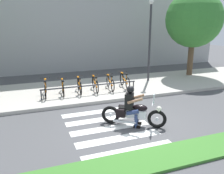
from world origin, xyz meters
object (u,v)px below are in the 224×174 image
object	(u,v)px
motorcycle	(134,113)
rider	(132,103)
bicycle_3	(95,84)
bike_rack	(90,86)
bicycle_2	(79,85)
tree_near_rack	(194,19)
bicycle_1	(63,87)
bicycle_0	(46,88)
bicycle_4	(110,83)
street_lamp	(150,34)
bicycle_5	(125,81)

from	to	relation	value
motorcycle	rider	bearing A→B (deg)	143.22
bicycle_3	bike_rack	xyz separation A→B (m)	(-0.40, -0.55, 0.07)
bicycle_3	bicycle_2	bearing A→B (deg)	-179.98
rider	tree_near_rack	size ratio (longest dim) A/B	0.27
bicycle_3	bike_rack	distance (m)	0.69
motorcycle	tree_near_rack	world-z (taller)	tree_near_rack
bicycle_1	tree_near_rack	xyz separation A→B (m)	(8.43, 1.37, 3.16)
rider	bicycle_0	world-z (taller)	rider
bicycle_1	bike_rack	bearing A→B (deg)	-24.56
bicycle_2	bicycle_4	world-z (taller)	bicycle_2
bicycle_1	bicycle_2	world-z (taller)	bicycle_2
bicycle_0	street_lamp	size ratio (longest dim) A/B	0.36
motorcycle	street_lamp	size ratio (longest dim) A/B	0.42
rider	tree_near_rack	world-z (taller)	tree_near_rack
bicycle_1	bike_rack	world-z (taller)	bicycle_1
bicycle_1	tree_near_rack	distance (m)	9.11
street_lamp	bicycle_3	bearing A→B (deg)	-164.70
bicycle_1	street_lamp	bearing A→B (deg)	10.65
bicycle_3	bicycle_4	bearing A→B (deg)	0.02
bicycle_3	tree_near_rack	bearing A→B (deg)	11.40
bicycle_2	bicycle_0	bearing A→B (deg)	180.00
motorcycle	bicycle_5	xyz separation A→B (m)	(1.48, 4.18, 0.05)
bicycle_2	bicycle_5	bearing A→B (deg)	-0.01
tree_near_rack	bicycle_2	bearing A→B (deg)	-169.78
bike_rack	tree_near_rack	distance (m)	8.08
bicycle_4	bicycle_5	distance (m)	0.81
bicycle_2	bike_rack	distance (m)	0.69
tree_near_rack	bike_rack	bearing A→B (deg)	-165.04
motorcycle	bicycle_5	bearing A→B (deg)	70.52
bike_rack	street_lamp	size ratio (longest dim) A/B	0.99
bicycle_2	bicycle_4	distance (m)	1.62
motorcycle	bicycle_3	bearing A→B (deg)	91.91
bicycle_3	street_lamp	distance (m)	4.36
motorcycle	bike_rack	world-z (taller)	motorcycle
motorcycle	bicycle_1	distance (m)	4.54
bicycle_1	bicycle_2	bearing A→B (deg)	-0.05
rider	street_lamp	bearing A→B (deg)	55.71
bicycle_1	street_lamp	size ratio (longest dim) A/B	0.33
bicycle_3	rider	bearing A→B (deg)	-88.92
street_lamp	bike_rack	bearing A→B (deg)	-158.92
bicycle_4	bike_rack	size ratio (longest dim) A/B	0.34
rider	tree_near_rack	bearing A→B (deg)	39.27
bicycle_4	tree_near_rack	bearing A→B (deg)	12.89
bicycle_5	bicycle_4	bearing A→B (deg)	179.95
bicycle_4	bicycle_5	bearing A→B (deg)	-0.05
bicycle_1	bicycle_4	size ratio (longest dim) A/B	0.97
bicycle_1	bicycle_3	xyz separation A→B (m)	(1.62, -0.00, 0.01)
bicycle_0	tree_near_rack	world-z (taller)	tree_near_rack
motorcycle	tree_near_rack	xyz separation A→B (m)	(6.68, 5.56, 3.18)
bicycle_1	bicycle_2	xyz separation A→B (m)	(0.81, -0.00, 0.02)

